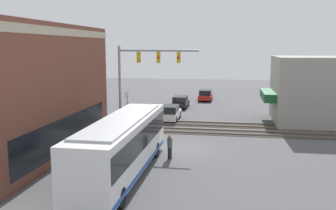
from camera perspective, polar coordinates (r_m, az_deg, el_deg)
The scene contains 11 objects.
ground_plane at distance 27.38m, azimuth 2.46°, elevation -6.81°, with size 120.00×120.00×0.00m, color #4C4C4F.
shop_building at distance 39.58m, azimuth 22.81°, elevation 2.12°, with size 8.25×10.91×6.45m.
city_bus at distance 21.70m, azimuth -6.93°, elevation -5.93°, with size 12.25×2.59×3.39m.
traffic_signal_gantry at distance 31.05m, azimuth -4.00°, elevation 5.34°, with size 0.42×6.74×7.49m.
crossing_signal at distance 31.55m, azimuth -6.27°, elevation -0.49°, with size 1.41×1.18×3.81m.
rail_track_near at distance 33.16m, azimuth 3.75°, elevation -3.99°, with size 2.60×60.00×0.15m.
rail_track_far at distance 36.27m, azimuth 4.27°, elevation -2.88°, with size 2.60×60.00×0.15m.
parked_car_white at distance 38.00m, azimuth 0.29°, elevation -1.27°, with size 4.51×1.82×1.52m.
parked_car_black at distance 45.82m, azimuth 1.91°, elevation 0.42°, with size 4.29×1.82×1.43m.
parked_car_red at distance 52.36m, azimuth 5.74°, elevation 1.48°, with size 4.71×1.82×1.50m.
pedestrian_near_bus at distance 25.00m, azimuth 0.27°, elevation -6.34°, with size 0.34×0.34×1.65m.
Camera 1 is at (-26.17, -3.23, 7.40)m, focal length 40.00 mm.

